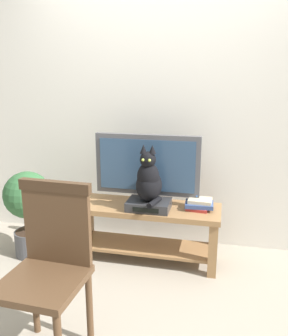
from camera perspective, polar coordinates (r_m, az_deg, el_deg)
ground_plane at (r=2.73m, az=-0.78°, el=-20.06°), size 12.00×12.00×0.00m
back_wall at (r=3.26m, az=3.52°, el=11.96°), size 7.00×0.12×2.80m
tv_stand at (r=3.06m, az=0.21°, el=-8.80°), size 1.26×0.42×0.49m
tv at (r=2.97m, az=0.52°, el=0.09°), size 0.89×0.20×0.60m
media_box at (r=2.92m, az=0.79°, el=-5.95°), size 0.35×0.25×0.08m
cat at (r=2.83m, az=0.76°, el=-1.98°), size 0.21×0.31×0.47m
wooden_chair at (r=2.07m, az=-15.02°, el=-14.06°), size 0.44×0.44×1.00m
book_stack at (r=2.95m, az=8.88°, el=-5.78°), size 0.24×0.18×0.09m
potted_plant at (r=3.24m, az=-18.18°, el=-5.77°), size 0.40×0.40×0.76m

